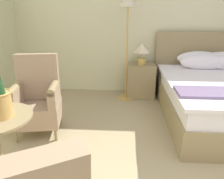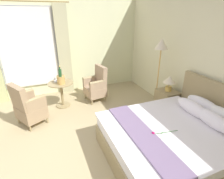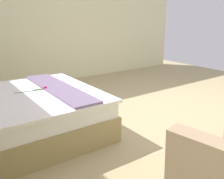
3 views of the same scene
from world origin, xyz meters
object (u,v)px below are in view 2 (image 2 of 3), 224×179
Objects in this scene: nightstand at (166,102)px; floor_lamp_brass at (161,52)px; snack_plate at (58,81)px; champagne_bucket at (61,79)px; side_table_round at (62,91)px; armchair_by_window at (96,85)px; bedside_lamp at (169,81)px; wine_glass_near_edge at (55,78)px; armchair_facing_bed at (28,106)px; wine_glass_near_bucket at (63,77)px; bed at (175,138)px.

floor_lamp_brass is at bearing -152.88° from nightstand.
snack_plate is (-1.25, -2.25, -0.81)m from floor_lamp_brass.
floor_lamp_brass is 3.82× the size of champagne_bucket.
floor_lamp_brass reaches higher than side_table_round.
bedside_lamp is at bearing 44.97° from armchair_by_window.
armchair_facing_bed is at bearing -43.59° from wine_glass_near_edge.
wine_glass_near_edge is 0.14m from snack_plate.
armchair_facing_bed is (0.76, -0.89, -0.32)m from wine_glass_near_bucket.
bed is 1.20× the size of floor_lamp_brass.
armchair_by_window is at bearing 80.75° from wine_glass_near_bucket.
wine_glass_near_bucket is at bearing -99.25° from armchair_by_window.
floor_lamp_brass is 2.54m from wine_glass_near_bucket.
wine_glass_near_edge is (-2.65, -1.67, 0.42)m from bed.
wine_glass_near_bucket is (-1.51, -2.23, -0.10)m from bedside_lamp.
bedside_lamp is 2.83m from snack_plate.
nightstand is at bearing 27.12° from floor_lamp_brass.
champagne_bucket is (-1.00, -2.18, -0.68)m from floor_lamp_brass.
champagne_bucket is at bearing 8.29° from side_table_round.
side_table_round is 0.31m from snack_plate.
armchair_by_window is (-0.02, 0.96, 0.02)m from side_table_round.
armchair_facing_bed is (0.70, -0.66, -0.32)m from wine_glass_near_edge.
champagne_bucket is 1.02m from armchair_facing_bed.
wine_glass_near_bucket is 0.13× the size of armchair_by_window.
side_table_round is 5.10× the size of wine_glass_near_bucket.
nightstand is 1.62× the size of bedside_lamp.
bed is 3.05m from armchair_facing_bed.
snack_plate is at bearing 136.24° from armchair_facing_bed.
bed is at bearing 31.32° from side_table_round.
bedside_lamp reaches higher than nightstand.
bed is at bearing -32.88° from bedside_lamp.
bedside_lamp is at bearing 76.51° from armchair_facing_bed.
side_table_round is (-2.55, -1.55, 0.07)m from bed.
bed is at bearing 31.96° from champagne_bucket.
wine_glass_near_bucket is at bearing 106.26° from wine_glass_near_edge.
side_table_round is 0.39m from wine_glass_near_bucket.
armchair_facing_bed reaches higher than wine_glass_near_bucket.
armchair_by_window is (-0.11, 0.95, -0.36)m from champagne_bucket.
champagne_bucket reaches higher than wine_glass_near_bucket.
bed reaches higher than bedside_lamp.
floor_lamp_brass is (-0.26, -0.13, 0.63)m from bedside_lamp.
armchair_by_window is at bearing 96.47° from champagne_bucket.
wine_glass_near_edge is at bearing -116.97° from floor_lamp_brass.
bedside_lamp is 2.85m from wine_glass_near_edge.
bed is 3.16m from wine_glass_near_edge.
floor_lamp_brass is 2.50m from champagne_bucket.
wine_glass_near_edge is at bearing -120.47° from nightstand.
side_table_round is 0.39m from champagne_bucket.
wine_glass_near_edge is (-1.44, -2.45, 0.46)m from nightstand.
floor_lamp_brass is at bearing 48.11° from armchair_by_window.
snack_plate is at bearing -119.10° from floor_lamp_brass.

